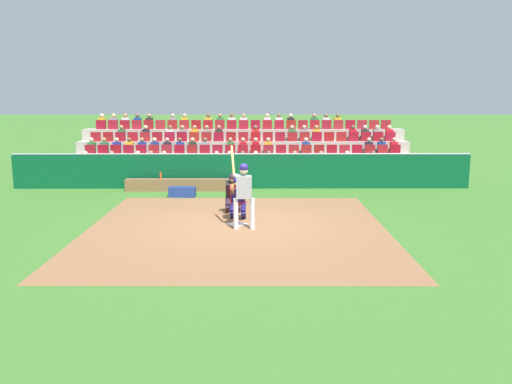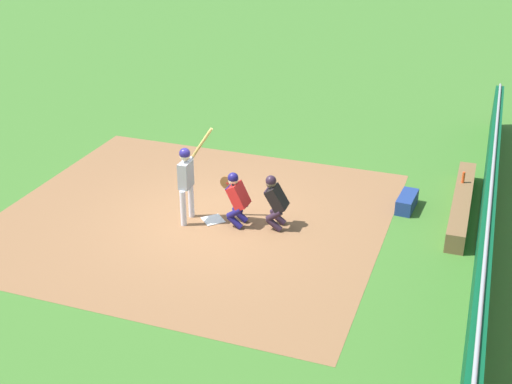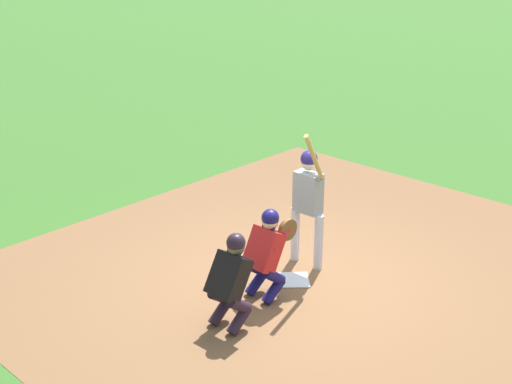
{
  "view_description": "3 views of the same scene",
  "coord_description": "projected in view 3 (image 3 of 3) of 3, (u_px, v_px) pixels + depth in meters",
  "views": [
    {
      "loc": [
        -0.44,
        14.39,
        3.56
      ],
      "look_at": [
        -0.52,
        -0.16,
        0.89
      ],
      "focal_mm": 37.63,
      "sensor_mm": 36.0,
      "label": 1
    },
    {
      "loc": [
        -12.66,
        -5.44,
        7.33
      ],
      "look_at": [
        0.14,
        -0.99,
        0.81
      ],
      "focal_mm": 48.03,
      "sensor_mm": 36.0,
      "label": 2
    },
    {
      "loc": [
        5.43,
        -6.64,
        4.73
      ],
      "look_at": [
        -0.39,
        -0.36,
        1.36
      ],
      "focal_mm": 47.89,
      "sensor_mm": 36.0,
      "label": 3
    }
  ],
  "objects": [
    {
      "name": "ground_plane",
      "position": [
        293.0,
        281.0,
        9.7
      ],
      "size": [
        160.0,
        160.0,
        0.0
      ],
      "primitive_type": "plane",
      "color": "#3A6D27"
    },
    {
      "name": "home_plate_umpire",
      "position": [
        231.0,
        277.0,
        8.38
      ],
      "size": [
        0.47,
        0.51,
        1.26
      ],
      "color": "#2A1A29",
      "rests_on": "ground_plane"
    },
    {
      "name": "infield_dirt_patch",
      "position": [
        315.0,
        269.0,
        10.04
      ],
      "size": [
        8.04,
        8.72,
        0.01
      ],
      "primitive_type": "cube",
      "rotation": [
        0.0,
        0.0,
        -0.01
      ],
      "color": "brown",
      "rests_on": "ground_plane"
    },
    {
      "name": "catcher_crouching",
      "position": [
        267.0,
        249.0,
        9.05
      ],
      "size": [
        0.48,
        0.71,
        1.28
      ],
      "color": "#191558",
      "rests_on": "ground_plane"
    },
    {
      "name": "batter_at_plate",
      "position": [
        308.0,
        196.0,
        9.78
      ],
      "size": [
        0.66,
        0.66,
        2.19
      ],
      "color": "silver",
      "rests_on": "ground_plane"
    },
    {
      "name": "home_plate_marker",
      "position": [
        293.0,
        280.0,
        9.7
      ],
      "size": [
        0.62,
        0.62,
        0.02
      ],
      "primitive_type": "cube",
      "rotation": [
        0.0,
        0.0,
        0.79
      ],
      "color": "white",
      "rests_on": "infield_dirt_patch"
    }
  ]
}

